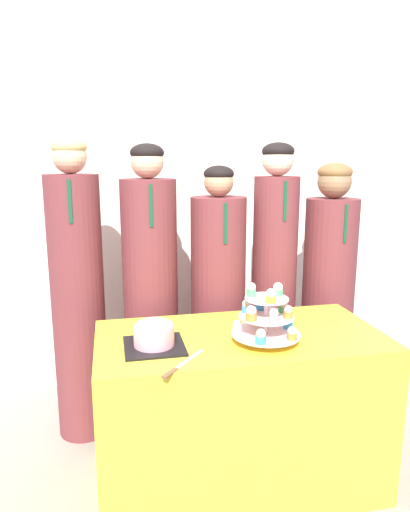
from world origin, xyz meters
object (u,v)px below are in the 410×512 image
(cupcake_stand, at_px, (266,316))
(student_0, at_px, (78,299))
(student_1, at_px, (151,298))
(student_3, at_px, (274,287))
(cake_knife, at_px, (177,368))
(student_4, at_px, (328,295))
(student_2, at_px, (218,305))
(round_cake, at_px, (154,334))

(cupcake_stand, height_order, student_0, student_0)
(student_1, xyz_separation_m, student_3, (0.74, -0.00, 0.02))
(cake_knife, distance_m, student_4, 1.40)
(cupcake_stand, height_order, student_4, student_4)
(cake_knife, xyz_separation_m, student_3, (0.72, 0.89, 0.04))
(student_2, bearing_deg, student_4, 0.00)
(student_0, relative_size, student_1, 1.02)
(round_cake, bearing_deg, cupcake_stand, -5.36)
(cupcake_stand, height_order, student_1, student_1)
(student_3, relative_size, student_4, 1.07)
(student_0, bearing_deg, cake_knife, -64.56)
(round_cake, height_order, cupcake_stand, cupcake_stand)
(round_cake, xyz_separation_m, student_0, (-0.35, 0.67, -0.03))
(cupcake_stand, relative_size, student_1, 0.19)
(student_0, height_order, student_4, student_0)
(student_1, bearing_deg, cake_knife, -88.65)
(student_1, distance_m, student_2, 0.40)
(student_2, distance_m, student_4, 0.70)
(cake_knife, xyz_separation_m, student_1, (-0.02, 0.89, 0.01))
(student_0, height_order, student_2, student_0)
(cupcake_stand, bearing_deg, student_1, 121.72)
(cupcake_stand, distance_m, student_3, 0.78)
(student_0, xyz_separation_m, student_3, (1.14, -0.00, 0.01))
(round_cake, relative_size, cupcake_stand, 0.84)
(cake_knife, height_order, cupcake_stand, cupcake_stand)
(round_cake, xyz_separation_m, cake_knife, (0.07, -0.22, -0.06))
(round_cake, height_order, cake_knife, round_cake)
(cupcake_stand, relative_size, student_4, 0.20)
(cupcake_stand, bearing_deg, round_cake, 174.64)
(student_0, xyz_separation_m, student_4, (1.50, 0.00, -0.07))
(cake_knife, height_order, student_0, student_0)
(round_cake, distance_m, cupcake_stand, 0.49)
(round_cake, xyz_separation_m, student_2, (0.44, 0.67, -0.11))
(round_cake, distance_m, student_1, 0.67)
(cake_knife, relative_size, student_4, 0.15)
(student_4, bearing_deg, student_1, 180.00)
(student_1, height_order, student_3, student_3)
(student_2, bearing_deg, cupcake_stand, -86.45)
(cake_knife, xyz_separation_m, student_2, (0.37, 0.89, -0.05))
(round_cake, distance_m, student_4, 1.33)
(cupcake_stand, height_order, student_2, student_2)
(cake_knife, distance_m, cupcake_stand, 0.47)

